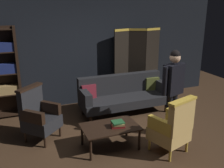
# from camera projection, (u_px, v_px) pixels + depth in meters

# --- Properties ---
(ground_plane) EXTENTS (10.00, 10.00, 0.00)m
(ground_plane) POSITION_uv_depth(u_px,v_px,m) (128.00, 145.00, 4.75)
(ground_plane) COLOR #3D2819
(back_wall) EXTENTS (7.20, 0.10, 2.80)m
(back_wall) POSITION_uv_depth(u_px,v_px,m) (88.00, 49.00, 6.50)
(back_wall) COLOR black
(back_wall) RESTS_ON ground_plane
(folding_screen) EXTENTS (1.32, 0.23, 1.90)m
(folding_screen) POSITION_uv_depth(u_px,v_px,m) (137.00, 63.00, 6.82)
(folding_screen) COLOR black
(folding_screen) RESTS_ON ground_plane
(velvet_couch) EXTENTS (2.12, 0.78, 0.88)m
(velvet_couch) POSITION_uv_depth(u_px,v_px,m) (123.00, 94.00, 6.10)
(velvet_couch) COLOR black
(velvet_couch) RESTS_ON ground_plane
(coffee_table) EXTENTS (1.00, 0.64, 0.42)m
(coffee_table) POSITION_uv_depth(u_px,v_px,m) (110.00, 128.00, 4.57)
(coffee_table) COLOR black
(coffee_table) RESTS_ON ground_plane
(armchair_gilt_accent) EXTENTS (0.73, 0.72, 1.04)m
(armchair_gilt_accent) POSITION_uv_depth(u_px,v_px,m) (172.00, 127.00, 4.37)
(armchair_gilt_accent) COLOR gold
(armchair_gilt_accent) RESTS_ON ground_plane
(armchair_wing_left) EXTENTS (0.82, 0.82, 1.04)m
(armchair_wing_left) POSITION_uv_depth(u_px,v_px,m) (39.00, 115.00, 4.83)
(armchair_wing_left) COLOR black
(armchair_wing_left) RESTS_ON ground_plane
(standing_figure) EXTENTS (0.57, 0.32, 1.70)m
(standing_figure) POSITION_uv_depth(u_px,v_px,m) (173.00, 86.00, 4.83)
(standing_figure) COLOR black
(standing_figure) RESTS_ON ground_plane
(book_red_leather) EXTENTS (0.26, 0.21, 0.04)m
(book_red_leather) POSITION_uv_depth(u_px,v_px,m) (118.00, 126.00, 4.52)
(book_red_leather) COLOR maroon
(book_red_leather) RESTS_ON coffee_table
(book_tan_leather) EXTENTS (0.25, 0.22, 0.04)m
(book_tan_leather) POSITION_uv_depth(u_px,v_px,m) (118.00, 124.00, 4.51)
(book_tan_leather) COLOR #9E7A47
(book_tan_leather) RESTS_ON book_red_leather
(book_green_cloth) EXTENTS (0.22, 0.19, 0.02)m
(book_green_cloth) POSITION_uv_depth(u_px,v_px,m) (118.00, 122.00, 4.50)
(book_green_cloth) COLOR #1E4C28
(book_green_cloth) RESTS_ON book_tan_leather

